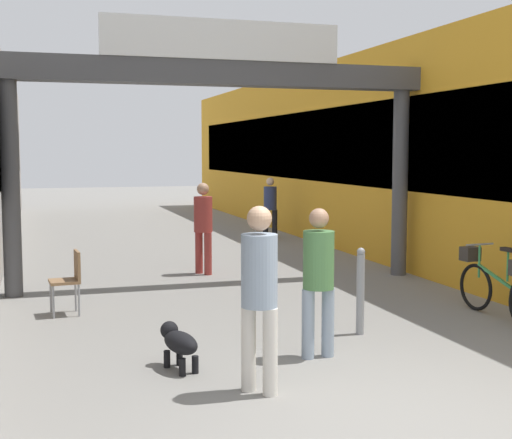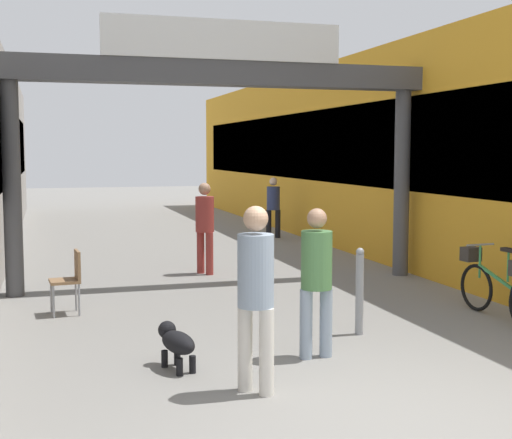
{
  "view_description": "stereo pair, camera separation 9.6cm",
  "coord_description": "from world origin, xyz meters",
  "px_view_note": "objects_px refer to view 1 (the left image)",
  "views": [
    {
      "loc": [
        -2.92,
        -5.18,
        2.27
      ],
      "look_at": [
        0.0,
        4.41,
        1.3
      ],
      "focal_mm": 50.0,
      "sensor_mm": 36.0,
      "label": 1
    },
    {
      "loc": [
        -2.83,
        -5.21,
        2.27
      ],
      "look_at": [
        0.0,
        4.41,
        1.3
      ],
      "focal_mm": 50.0,
      "sensor_mm": 36.0,
      "label": 2
    }
  ],
  "objects_px": {
    "pedestrian_companion": "(318,273)",
    "bollard_post_metal": "(360,290)",
    "pedestrian_elderly_walking": "(270,204)",
    "dog_on_leash": "(178,342)",
    "pedestrian_carrying_crate": "(203,222)",
    "bicycle_green_second": "(495,285)",
    "pedestrian_with_dog": "(259,286)",
    "cafe_chair_wood_nearer": "(70,276)"
  },
  "relations": [
    {
      "from": "pedestrian_elderly_walking",
      "to": "bicycle_green_second",
      "type": "distance_m",
      "value": 9.38
    },
    {
      "from": "pedestrian_carrying_crate",
      "to": "dog_on_leash",
      "type": "bearing_deg",
      "value": -105.32
    },
    {
      "from": "pedestrian_companion",
      "to": "dog_on_leash",
      "type": "bearing_deg",
      "value": 179.1
    },
    {
      "from": "pedestrian_carrying_crate",
      "to": "pedestrian_elderly_walking",
      "type": "xyz_separation_m",
      "value": [
        2.89,
        4.9,
        -0.07
      ]
    },
    {
      "from": "pedestrian_elderly_walking",
      "to": "bollard_post_metal",
      "type": "xyz_separation_m",
      "value": [
        -1.99,
        -9.7,
        -0.34
      ]
    },
    {
      "from": "pedestrian_companion",
      "to": "cafe_chair_wood_nearer",
      "type": "bearing_deg",
      "value": 130.62
    },
    {
      "from": "pedestrian_elderly_walking",
      "to": "cafe_chair_wood_nearer",
      "type": "relative_size",
      "value": 1.77
    },
    {
      "from": "pedestrian_carrying_crate",
      "to": "bicycle_green_second",
      "type": "xyz_separation_m",
      "value": [
        3.09,
        -4.47,
        -0.53
      ]
    },
    {
      "from": "bicycle_green_second",
      "to": "bollard_post_metal",
      "type": "bearing_deg",
      "value": -171.3
    },
    {
      "from": "dog_on_leash",
      "to": "cafe_chair_wood_nearer",
      "type": "bearing_deg",
      "value": 108.37
    },
    {
      "from": "pedestrian_carrying_crate",
      "to": "dog_on_leash",
      "type": "relative_size",
      "value": 2.52
    },
    {
      "from": "pedestrian_elderly_walking",
      "to": "bollard_post_metal",
      "type": "bearing_deg",
      "value": -101.61
    },
    {
      "from": "pedestrian_with_dog",
      "to": "pedestrian_elderly_walking",
      "type": "distance_m",
      "value": 12.02
    },
    {
      "from": "bicycle_green_second",
      "to": "pedestrian_companion",
      "type": "bearing_deg",
      "value": -159.98
    },
    {
      "from": "pedestrian_with_dog",
      "to": "bollard_post_metal",
      "type": "relative_size",
      "value": 1.63
    },
    {
      "from": "pedestrian_with_dog",
      "to": "cafe_chair_wood_nearer",
      "type": "bearing_deg",
      "value": 112.0
    },
    {
      "from": "pedestrian_carrying_crate",
      "to": "bollard_post_metal",
      "type": "height_order",
      "value": "pedestrian_carrying_crate"
    },
    {
      "from": "pedestrian_elderly_walking",
      "to": "bicycle_green_second",
      "type": "relative_size",
      "value": 0.93
    },
    {
      "from": "pedestrian_elderly_walking",
      "to": "bollard_post_metal",
      "type": "relative_size",
      "value": 1.45
    },
    {
      "from": "pedestrian_companion",
      "to": "bollard_post_metal",
      "type": "height_order",
      "value": "pedestrian_companion"
    },
    {
      "from": "pedestrian_with_dog",
      "to": "pedestrian_carrying_crate",
      "type": "bearing_deg",
      "value": 81.83
    },
    {
      "from": "pedestrian_carrying_crate",
      "to": "cafe_chair_wood_nearer",
      "type": "xyz_separation_m",
      "value": [
        -2.49,
        -2.65,
        -0.42
      ]
    },
    {
      "from": "pedestrian_carrying_crate",
      "to": "dog_on_leash",
      "type": "height_order",
      "value": "pedestrian_carrying_crate"
    },
    {
      "from": "pedestrian_companion",
      "to": "bollard_post_metal",
      "type": "distance_m",
      "value": 1.24
    },
    {
      "from": "bicycle_green_second",
      "to": "bollard_post_metal",
      "type": "xyz_separation_m",
      "value": [
        -2.18,
        -0.33,
        0.11
      ]
    },
    {
      "from": "pedestrian_companion",
      "to": "cafe_chair_wood_nearer",
      "type": "height_order",
      "value": "pedestrian_companion"
    },
    {
      "from": "pedestrian_elderly_walking",
      "to": "bicycle_green_second",
      "type": "bearing_deg",
      "value": -88.83
    },
    {
      "from": "pedestrian_carrying_crate",
      "to": "bicycle_green_second",
      "type": "height_order",
      "value": "pedestrian_carrying_crate"
    },
    {
      "from": "bollard_post_metal",
      "to": "cafe_chair_wood_nearer",
      "type": "distance_m",
      "value": 4.02
    },
    {
      "from": "pedestrian_elderly_walking",
      "to": "bollard_post_metal",
      "type": "distance_m",
      "value": 9.91
    },
    {
      "from": "pedestrian_elderly_walking",
      "to": "dog_on_leash",
      "type": "bearing_deg",
      "value": -112.91
    },
    {
      "from": "pedestrian_with_dog",
      "to": "pedestrian_companion",
      "type": "height_order",
      "value": "pedestrian_with_dog"
    },
    {
      "from": "pedestrian_carrying_crate",
      "to": "pedestrian_elderly_walking",
      "type": "height_order",
      "value": "pedestrian_carrying_crate"
    },
    {
      "from": "pedestrian_with_dog",
      "to": "cafe_chair_wood_nearer",
      "type": "xyz_separation_m",
      "value": [
        -1.55,
        3.85,
        -0.48
      ]
    },
    {
      "from": "bollard_post_metal",
      "to": "cafe_chair_wood_nearer",
      "type": "relative_size",
      "value": 1.22
    },
    {
      "from": "pedestrian_with_dog",
      "to": "bollard_post_metal",
      "type": "bearing_deg",
      "value": 42.74
    },
    {
      "from": "pedestrian_elderly_walking",
      "to": "dog_on_leash",
      "type": "height_order",
      "value": "pedestrian_elderly_walking"
    },
    {
      "from": "bicycle_green_second",
      "to": "cafe_chair_wood_nearer",
      "type": "bearing_deg",
      "value": 161.95
    },
    {
      "from": "pedestrian_companion",
      "to": "bicycle_green_second",
      "type": "bearing_deg",
      "value": 20.02
    },
    {
      "from": "pedestrian_with_dog",
      "to": "pedestrian_elderly_walking",
      "type": "relative_size",
      "value": 1.12
    },
    {
      "from": "pedestrian_with_dog",
      "to": "dog_on_leash",
      "type": "xyz_separation_m",
      "value": [
        -0.59,
        0.94,
        -0.73
      ]
    },
    {
      "from": "pedestrian_with_dog",
      "to": "bicycle_green_second",
      "type": "bearing_deg",
      "value": 26.81
    }
  ]
}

